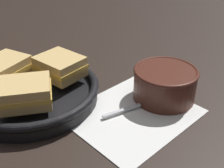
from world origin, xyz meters
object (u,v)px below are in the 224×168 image
object	(u,v)px
sandwich_near_left	(60,66)
sandwich_near_right	(4,69)
sandwich_far_left	(25,93)
spoon	(150,103)
skillet	(33,92)
soup_bowl	(165,82)

from	to	relation	value
sandwich_near_left	sandwich_near_right	xyz separation A→B (m)	(-0.10, 0.08, 0.00)
sandwich_far_left	sandwich_near_right	bearing A→B (deg)	81.08
sandwich_near_right	sandwich_far_left	world-z (taller)	same
sandwich_near_right	spoon	bearing A→B (deg)	-53.73
skillet	sandwich_far_left	xyz separation A→B (m)	(-0.04, -0.06, 0.04)
skillet	sandwich_far_left	bearing A→B (deg)	-127.64
soup_bowl	sandwich_near_right	size ratio (longest dim) A/B	1.17
soup_bowl	sandwich_near_right	distance (m)	0.36
sandwich_near_left	soup_bowl	bearing A→B (deg)	-53.03
soup_bowl	spoon	size ratio (longest dim) A/B	0.88
skillet	sandwich_far_left	distance (m)	0.08
skillet	sandwich_near_right	distance (m)	0.08
sandwich_near_left	spoon	bearing A→B (deg)	-62.26
sandwich_near_left	sandwich_far_left	world-z (taller)	same
sandwich_near_left	sandwich_near_right	size ratio (longest dim) A/B	0.90
spoon	sandwich_near_left	xyz separation A→B (m)	(-0.10, 0.19, 0.06)
soup_bowl	skillet	distance (m)	0.30
sandwich_near_left	sandwich_far_left	size ratio (longest dim) A/B	0.83
spoon	sandwich_near_left	distance (m)	0.22
sandwich_near_right	sandwich_near_left	bearing A→B (deg)	-38.92
soup_bowl	sandwich_near_right	world-z (taller)	sandwich_near_right
skillet	sandwich_near_right	bearing A→B (deg)	111.42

